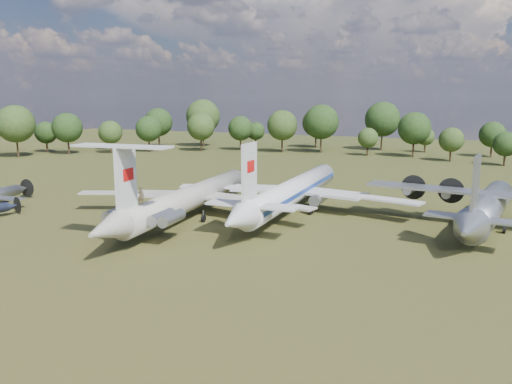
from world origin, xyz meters
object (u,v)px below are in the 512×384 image
at_px(tu104_jet, 294,195).
at_px(il62_airliner, 191,202).
at_px(person_on_il62, 141,195).
at_px(an12_transport, 487,212).

bearing_deg(tu104_jet, il62_airliner, -142.54).
height_order(tu104_jet, person_on_il62, person_on_il62).
xyz_separation_m(an12_transport, person_on_il62, (-35.18, -21.72, 3.12)).
height_order(tu104_jet, an12_transport, tu104_jet).
relative_size(il62_airliner, person_on_il62, 22.85).
height_order(an12_transport, person_on_il62, person_on_il62).
bearing_deg(tu104_jet, person_on_il62, -117.34).
xyz_separation_m(tu104_jet, person_on_il62, (-10.22, -21.43, 3.00)).
height_order(il62_airliner, an12_transport, an12_transport).
bearing_deg(tu104_jet, an12_transport, -1.18).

